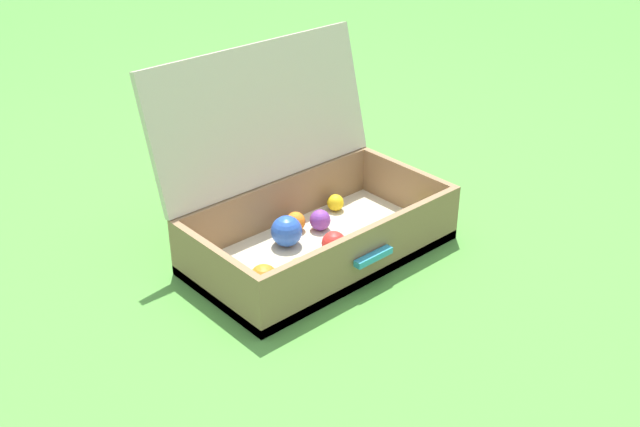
# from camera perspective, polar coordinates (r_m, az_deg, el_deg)

# --- Properties ---
(ground_plane) EXTENTS (16.00, 16.00, 0.00)m
(ground_plane) POSITION_cam_1_polar(r_m,az_deg,el_deg) (1.95, -2.02, -2.94)
(ground_plane) COLOR #4C8C38
(open_suitcase) EXTENTS (0.65, 0.47, 0.49)m
(open_suitcase) POSITION_cam_1_polar(r_m,az_deg,el_deg) (1.91, -1.15, 0.43)
(open_suitcase) COLOR beige
(open_suitcase) RESTS_ON ground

